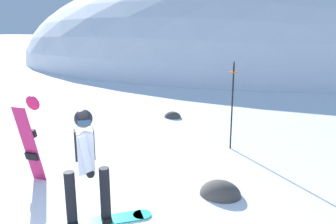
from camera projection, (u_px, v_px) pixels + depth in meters
ridge_peak_main at (244, 58)px, 33.53m from camera, size 42.30×38.07×16.78m
snowboarder_main at (86, 164)px, 4.73m from camera, size 1.53×1.21×1.71m
spare_snowboard at (30, 140)px, 6.06m from camera, size 0.28×0.42×1.62m
piste_marker_near at (232, 100)px, 7.76m from camera, size 0.20×0.20×2.08m
rock_dark at (220, 195)px, 5.78m from camera, size 0.71×0.61×0.50m
rock_mid at (173, 117)px, 10.87m from camera, size 0.55×0.46×0.38m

